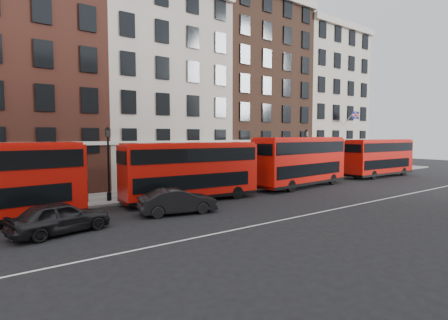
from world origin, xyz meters
TOP-DOWN VIEW (x-y plane):
  - ground at (0.00, 0.00)m, footprint 120.00×120.00m
  - pavement at (0.00, 10.50)m, footprint 80.00×5.00m
  - kerb at (0.00, 8.00)m, footprint 80.00×0.30m
  - road_centre_line at (0.00, -2.00)m, footprint 70.00×0.12m
  - building_terrace at (-0.31, 17.88)m, footprint 64.00×11.95m
  - bus_b at (-2.90, 6.00)m, footprint 10.39×3.17m
  - bus_c at (9.06, 6.00)m, footprint 11.30×3.76m
  - bus_d at (22.72, 6.00)m, footprint 10.47×2.81m
  - car_rear at (-12.49, 2.60)m, footprint 5.02×2.86m
  - car_front at (-5.73, 2.95)m, footprint 4.99×2.62m
  - lamp_post_left at (-7.90, 9.11)m, footprint 0.44×0.44m
  - lamp_post_right at (12.58, 8.37)m, footprint 0.44×0.44m
  - traffic_light at (21.95, 8.31)m, footprint 0.25×0.45m
  - iron_railings at (0.00, 12.70)m, footprint 6.60×0.06m

SIDE VIEW (x-z plane):
  - ground at x=0.00m, z-range 0.00..0.00m
  - road_centre_line at x=0.00m, z-range 0.00..0.01m
  - pavement at x=0.00m, z-range 0.00..0.15m
  - kerb at x=0.00m, z-range 0.00..0.16m
  - iron_railings at x=0.00m, z-range 0.15..1.15m
  - car_front at x=-5.73m, z-range 0.00..1.56m
  - car_rear at x=-12.49m, z-range 0.00..1.61m
  - bus_b at x=-2.90m, z-range 0.16..4.46m
  - bus_d at x=22.72m, z-range 0.16..4.53m
  - traffic_light at x=21.95m, z-range 0.81..4.08m
  - bus_c at x=9.06m, z-range 0.17..4.83m
  - lamp_post_left at x=-7.90m, z-range 0.42..5.74m
  - lamp_post_right at x=12.58m, z-range 0.42..5.74m
  - building_terrace at x=-0.31m, z-range -0.76..21.24m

